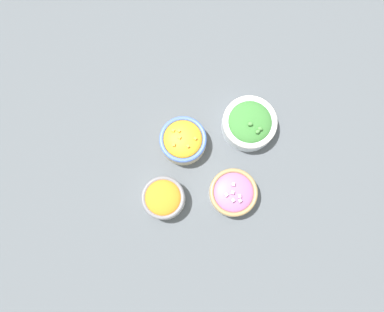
{
  "coord_description": "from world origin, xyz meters",
  "views": [
    {
      "loc": [
        -0.09,
        -0.16,
        1.06
      ],
      "look_at": [
        0.0,
        0.0,
        0.03
      ],
      "focal_mm": 35.0,
      "sensor_mm": 36.0,
      "label": 1
    }
  ],
  "objects_px": {
    "bowl_red_onion": "(233,193)",
    "bowl_broccoli": "(249,123)",
    "bowl_carrots": "(163,198)",
    "bowl_squash": "(183,140)"
  },
  "relations": [
    {
      "from": "bowl_squash",
      "to": "bowl_carrots",
      "type": "xyz_separation_m",
      "value": [
        -0.12,
        -0.11,
        0.0
      ]
    },
    {
      "from": "bowl_squash",
      "to": "bowl_broccoli",
      "type": "relative_size",
      "value": 0.86
    },
    {
      "from": "bowl_squash",
      "to": "bowl_broccoli",
      "type": "height_order",
      "value": "bowl_squash"
    },
    {
      "from": "bowl_broccoli",
      "to": "bowl_red_onion",
      "type": "relative_size",
      "value": 1.17
    },
    {
      "from": "bowl_broccoli",
      "to": "bowl_carrots",
      "type": "bearing_deg",
      "value": -168.83
    },
    {
      "from": "bowl_squash",
      "to": "bowl_carrots",
      "type": "bearing_deg",
      "value": -137.82
    },
    {
      "from": "bowl_carrots",
      "to": "bowl_squash",
      "type": "bearing_deg",
      "value": 42.18
    },
    {
      "from": "bowl_red_onion",
      "to": "bowl_broccoli",
      "type": "bearing_deg",
      "value": 45.65
    },
    {
      "from": "bowl_broccoli",
      "to": "bowl_red_onion",
      "type": "height_order",
      "value": "bowl_broccoli"
    },
    {
      "from": "bowl_squash",
      "to": "bowl_red_onion",
      "type": "height_order",
      "value": "bowl_squash"
    }
  ]
}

